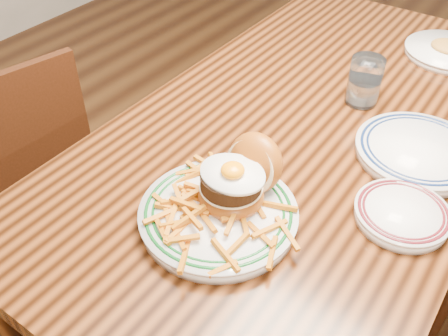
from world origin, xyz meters
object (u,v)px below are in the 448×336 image
Objects in this scene: table at (312,148)px; chair_left at (23,166)px; main_plate at (225,201)px; side_plate at (402,213)px.

chair_left is (-0.82, -0.35, -0.22)m from table.
table is 0.43m from main_plate.
main_plate is at bearing -143.57° from side_plate.
table is at bearing 147.55° from side_plate.
side_plate is at bearing -35.17° from table.
table is 0.92m from chair_left.
chair_left is at bearing -169.89° from side_plate.
main_plate is 1.74× the size of side_plate.
chair_left reaches higher than table.
chair_left reaches higher than side_plate.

